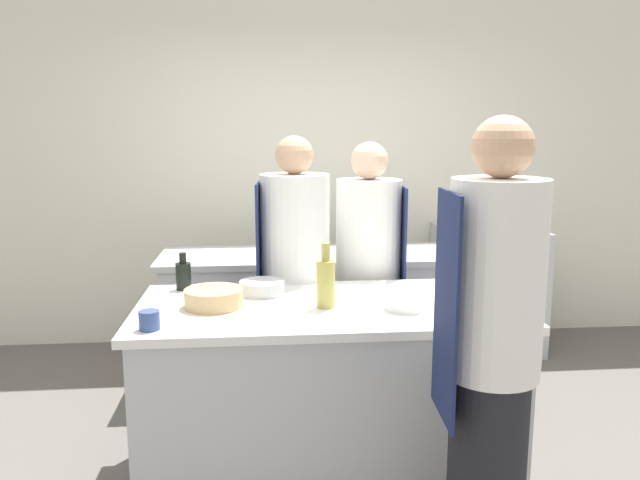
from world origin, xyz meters
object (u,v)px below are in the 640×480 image
(oven_range, at_px, (487,288))
(bottle_wine, at_px, (326,282))
(bowl_wooden_salad, at_px, (214,298))
(chef_at_stove, at_px, (368,282))
(bowl_prep_small, at_px, (262,287))
(cup, at_px, (149,320))
(bottle_vinegar, at_px, (468,283))
(bottle_olive_oil, at_px, (183,275))
(chef_at_prep_near, at_px, (491,355))
(chef_at_pass_far, at_px, (295,285))
(bowl_mixing_large, at_px, (479,306))
(bowl_ceramic_blue, at_px, (405,300))

(oven_range, relative_size, bottle_wine, 3.08)
(bowl_wooden_salad, bearing_deg, chef_at_stove, 38.90)
(bowl_prep_small, distance_m, cup, 0.71)
(chef_at_stove, distance_m, cup, 1.50)
(oven_range, relative_size, bottle_vinegar, 4.73)
(bowl_wooden_salad, bearing_deg, bottle_olive_oil, 117.87)
(chef_at_prep_near, bearing_deg, bowl_wooden_salad, 58.50)
(chef_at_prep_near, distance_m, bottle_wine, 0.89)
(bottle_vinegar, bearing_deg, chef_at_stove, 119.97)
(bottle_vinegar, bearing_deg, bottle_olive_oil, 167.55)
(bottle_vinegar, bearing_deg, bowl_prep_small, 169.62)
(chef_at_pass_far, distance_m, bowl_mixing_large, 1.13)
(oven_range, bearing_deg, chef_at_stove, -137.30)
(chef_at_prep_near, height_order, bowl_wooden_salad, chef_at_prep_near)
(bottle_vinegar, bearing_deg, bowl_mixing_large, -97.39)
(bowl_mixing_large, bearing_deg, oven_range, 68.44)
(chef_at_pass_far, bearing_deg, bowl_ceramic_blue, -141.21)
(chef_at_prep_near, xyz_separation_m, bottle_wine, (-0.55, 0.70, 0.12))
(bottle_wine, bearing_deg, bowl_wooden_salad, 174.44)
(bowl_prep_small, relative_size, bowl_ceramic_blue, 1.19)
(bottle_vinegar, distance_m, bowl_mixing_large, 0.25)
(bottle_wine, bearing_deg, chef_at_prep_near, -51.75)
(chef_at_pass_far, height_order, bowl_ceramic_blue, chef_at_pass_far)
(bottle_vinegar, distance_m, bottle_wine, 0.72)
(bottle_vinegar, height_order, bowl_prep_small, bottle_vinegar)
(bottle_wine, relative_size, bowl_mixing_large, 1.57)
(oven_range, xyz_separation_m, cup, (-2.23, -2.05, 0.45))
(bowl_mixing_large, bearing_deg, cup, -176.27)
(bottle_wine, bearing_deg, bowl_mixing_large, -13.93)
(chef_at_prep_near, bearing_deg, chef_at_pass_far, 29.93)
(chef_at_stove, bearing_deg, chef_at_pass_far, -69.25)
(oven_range, distance_m, chef_at_stove, 1.57)
(bowl_wooden_salad, height_order, cup, bowl_wooden_salad)
(bowl_mixing_large, bearing_deg, bowl_ceramic_blue, 162.81)
(bottle_wine, height_order, cup, bottle_wine)
(cup, bearing_deg, bowl_mixing_large, 3.73)
(bottle_vinegar, xyz_separation_m, bottle_wine, (-0.72, -0.08, 0.04))
(oven_range, xyz_separation_m, bowl_wooden_salad, (-1.99, -1.73, 0.45))
(bottle_vinegar, bearing_deg, bowl_wooden_salad, -178.75)
(chef_at_stove, xyz_separation_m, chef_at_pass_far, (-0.45, -0.12, 0.02))
(oven_range, xyz_separation_m, bowl_prep_small, (-1.76, -1.52, 0.44))
(chef_at_prep_near, bearing_deg, chef_at_stove, 11.77)
(bowl_ceramic_blue, bearing_deg, bottle_wine, 168.98)
(bottle_vinegar, relative_size, bowl_mixing_large, 1.02)
(bottle_vinegar, xyz_separation_m, bowl_prep_small, (-1.02, 0.19, -0.05))
(bottle_olive_oil, height_order, bottle_vinegar, bottle_vinegar)
(bowl_ceramic_blue, bearing_deg, bottle_vinegar, 23.09)
(bottle_wine, bearing_deg, oven_range, 50.75)
(bowl_mixing_large, bearing_deg, chef_at_pass_far, 135.21)
(chef_at_prep_near, distance_m, chef_at_pass_far, 1.48)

